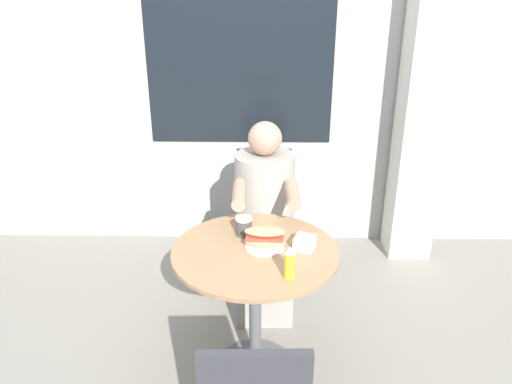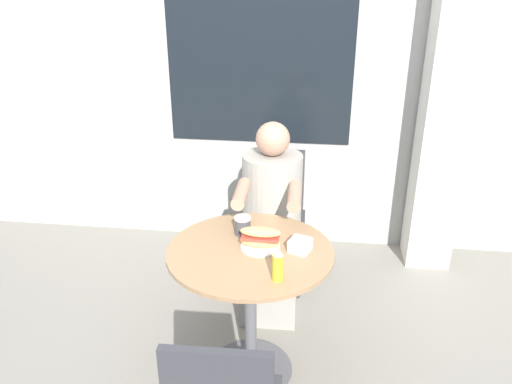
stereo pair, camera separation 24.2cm
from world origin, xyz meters
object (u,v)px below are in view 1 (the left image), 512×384
diner_chair (264,204)px  sandwich_on_plate (265,238)px  seated_diner (264,232)px  cafe_table (255,284)px  condiment_bottle (290,263)px  drink_cup (244,226)px

diner_chair → sandwich_on_plate: bearing=89.1°
seated_diner → cafe_table: bearing=84.6°
sandwich_on_plate → condiment_bottle: size_ratio=1.27×
seated_diner → condiment_bottle: 0.86m
cafe_table → drink_cup: bearing=111.3°
diner_chair → condiment_bottle: 1.19m
seated_diner → drink_cup: (-0.10, -0.43, 0.26)m
cafe_table → condiment_bottle: bearing=-57.2°
drink_cup → cafe_table: bearing=-68.7°
cafe_table → diner_chair: diner_chair is taller
condiment_bottle → cafe_table: bearing=122.8°
condiment_bottle → drink_cup: bearing=118.6°
diner_chair → sandwich_on_plate: diner_chair is taller
diner_chair → drink_cup: size_ratio=9.48×
drink_cup → condiment_bottle: condiment_bottle is taller
cafe_table → drink_cup: 0.28m
sandwich_on_plate → drink_cup: (-0.10, 0.12, -0.00)m
drink_cup → condiment_bottle: (0.21, -0.38, 0.03)m
seated_diner → drink_cup: bearing=75.5°
diner_chair → sandwich_on_plate: 0.93m
diner_chair → seated_diner: size_ratio=0.75×
seated_diner → diner_chair: bearing=-90.7°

